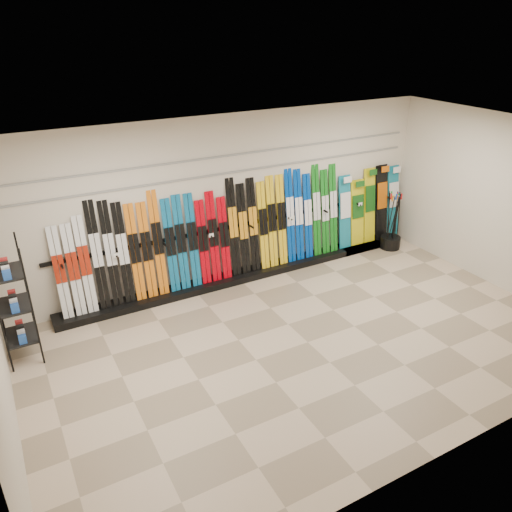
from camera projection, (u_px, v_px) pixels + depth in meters
floor at (308, 342)px, 7.50m from camera, size 8.00×8.00×0.00m
back_wall at (232, 200)px, 8.83m from camera, size 8.00×0.00×8.00m
right_wall at (504, 205)px, 8.59m from camera, size 0.00×5.00×5.00m
ceiling at (319, 143)px, 6.20m from camera, size 8.00×8.00×0.00m
ski_rack_base at (250, 274)px, 9.38m from camera, size 8.00×0.40×0.12m
skis at (215, 235)px, 8.77m from camera, size 5.37×0.30×1.82m
snowboards at (370, 207)px, 10.33m from camera, size 1.56×0.24×1.57m
accessory_rack at (14, 302)px, 6.82m from camera, size 0.40×0.60×1.78m
pole_bin at (390, 242)px, 10.52m from camera, size 0.42×0.42×0.25m
ski_poles at (394, 221)px, 10.31m from camera, size 0.33×0.39×1.18m
slatwall_rail_0 at (232, 172)px, 8.60m from camera, size 7.60×0.02×0.03m
slatwall_rail_1 at (232, 155)px, 8.47m from camera, size 7.60×0.02×0.03m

